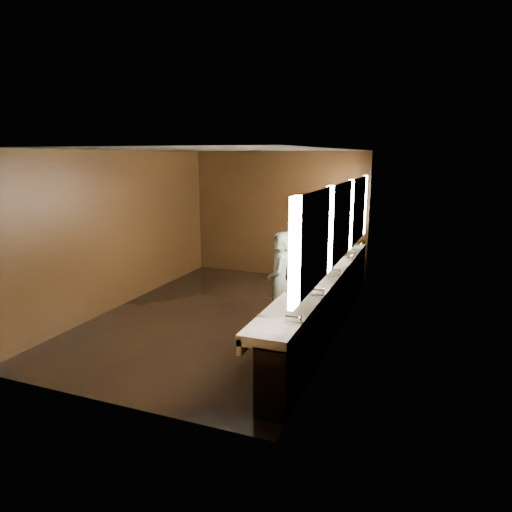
{
  "coord_description": "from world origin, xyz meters",
  "views": [
    {
      "loc": [
        3.23,
        -6.72,
        2.72
      ],
      "look_at": [
        0.62,
        0.0,
        1.11
      ],
      "focal_mm": 32.0,
      "sensor_mm": 36.0,
      "label": 1
    }
  ],
  "objects": [
    {
      "name": "mirror_band",
      "position": [
        1.98,
        -0.0,
        1.75
      ],
      "size": [
        0.06,
        5.03,
        1.15
      ],
      "color": "#FFECCB",
      "rests_on": "wall_right"
    },
    {
      "name": "wall_left",
      "position": [
        -2.0,
        0.0,
        1.4
      ],
      "size": [
        0.02,
        6.0,
        2.8
      ],
      "primitive_type": "cube",
      "color": "black",
      "rests_on": "floor"
    },
    {
      "name": "trash_bin",
      "position": [
        1.58,
        -0.52,
        0.28
      ],
      "size": [
        0.37,
        0.37,
        0.57
      ],
      "primitive_type": "cylinder",
      "rotation": [
        0.0,
        0.0,
        -0.02
      ],
      "color": "black",
      "rests_on": "floor"
    },
    {
      "name": "wall_back",
      "position": [
        0.0,
        3.0,
        1.4
      ],
      "size": [
        4.0,
        0.02,
        2.8
      ],
      "primitive_type": "cube",
      "color": "black",
      "rests_on": "floor"
    },
    {
      "name": "person",
      "position": [
        1.14,
        -0.32,
        0.8
      ],
      "size": [
        0.52,
        0.66,
        1.59
      ],
      "primitive_type": "imported",
      "rotation": [
        0.0,
        0.0,
        -1.31
      ],
      "color": "#7DA3BB",
      "rests_on": "floor"
    },
    {
      "name": "floor",
      "position": [
        0.0,
        0.0,
        0.0
      ],
      "size": [
        6.0,
        6.0,
        0.0
      ],
      "primitive_type": "plane",
      "color": "black",
      "rests_on": "ground"
    },
    {
      "name": "sink_counter",
      "position": [
        1.79,
        0.0,
        0.5
      ],
      "size": [
        0.55,
        5.4,
        1.01
      ],
      "color": "black",
      "rests_on": "floor"
    },
    {
      "name": "wall_right",
      "position": [
        2.0,
        0.0,
        1.4
      ],
      "size": [
        0.02,
        6.0,
        2.8
      ],
      "primitive_type": "cube",
      "color": "black",
      "rests_on": "floor"
    },
    {
      "name": "wall_front",
      "position": [
        0.0,
        -3.0,
        1.4
      ],
      "size": [
        4.0,
        0.02,
        2.8
      ],
      "primitive_type": "cube",
      "color": "black",
      "rests_on": "floor"
    },
    {
      "name": "ceiling",
      "position": [
        0.0,
        0.0,
        2.8
      ],
      "size": [
        4.0,
        6.0,
        0.02
      ],
      "primitive_type": "cube",
      "color": "#2D2D2B",
      "rests_on": "wall_back"
    }
  ]
}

